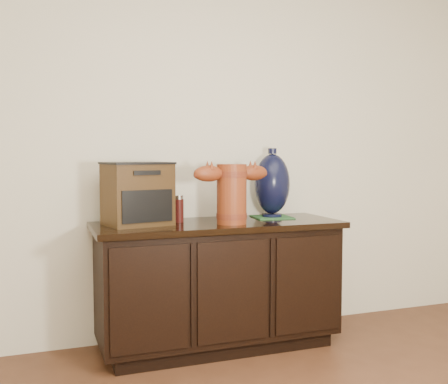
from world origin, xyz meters
name	(u,v)px	position (x,y,z in m)	size (l,w,h in m)	color
sideboard	(218,283)	(0.00, 2.23, 0.39)	(1.46, 0.56, 0.75)	black
terracotta_vessel	(232,190)	(0.05, 2.13, 0.95)	(0.49, 0.20, 0.34)	brown
tv_radio	(137,194)	(-0.47, 2.26, 0.93)	(0.41, 0.35, 0.36)	#39240E
green_mat	(272,217)	(0.40, 2.32, 0.76)	(0.23, 0.23, 0.01)	#2A5E2F
lamp_base	(272,184)	(0.40, 2.32, 0.97)	(0.25, 0.25, 0.43)	black
spray_can	(179,209)	(-0.22, 2.30, 0.83)	(0.05, 0.05, 0.16)	#5E1310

